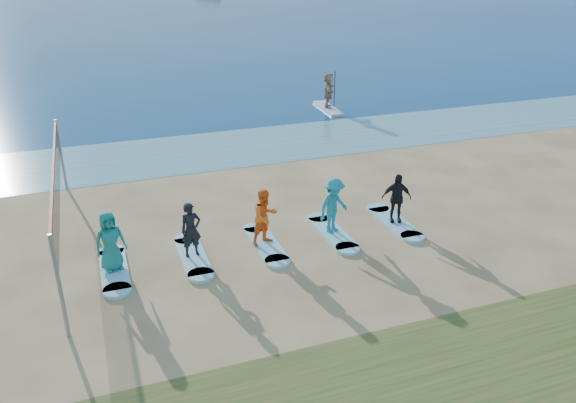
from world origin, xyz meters
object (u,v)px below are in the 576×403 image
object	(u,v)px
surfboard_3	(332,233)
surfboard_4	(394,222)
student_4	(396,198)
student_3	(333,206)
paddleboard	(328,108)
student_1	(191,230)
paddleboarder	(328,90)
volleyball_net	(57,183)
student_2	(265,217)
surfboard_0	(114,270)
student_0	(110,241)
surfboard_1	(193,256)
surfboard_2	(266,244)

from	to	relation	value
surfboard_3	surfboard_4	distance (m)	2.09
student_4	student_3	bearing A→B (deg)	-161.07
paddleboard	student_1	bearing A→B (deg)	-122.91
paddleboard	paddleboarder	distance (m)	0.97
paddleboard	student_1	distance (m)	16.73
volleyball_net	student_4	world-z (taller)	volleyball_net
student_2	student_3	bearing A→B (deg)	-19.41
surfboard_0	student_2	world-z (taller)	student_2
volleyball_net	paddleboard	world-z (taller)	volleyball_net
student_3	paddleboard	bearing A→B (deg)	43.35
student_0	surfboard_4	xyz separation A→B (m)	(8.37, 0.00, -0.86)
student_3	surfboard_0	bearing A→B (deg)	156.48
surfboard_0	surfboard_4	world-z (taller)	same
surfboard_1	student_4	size ratio (longest dim) A/B	1.43
paddleboarder	student_4	distance (m)	13.93
surfboard_1	student_2	xyz separation A→B (m)	(2.09, 0.00, 0.87)
surfboard_2	surfboard_1	bearing A→B (deg)	180.00
paddleboarder	student_0	world-z (taller)	paddleboarder
paddleboarder	surfboard_2	distance (m)	15.59
paddleboard	surfboard_4	size ratio (longest dim) A/B	1.36
paddleboard	student_0	world-z (taller)	student_0
student_2	paddleboard	bearing A→B (deg)	40.36
volleyball_net	surfboard_2	size ratio (longest dim) A/B	4.13
student_1	surfboard_3	bearing A→B (deg)	-9.79
paddleboarder	surfboard_0	bearing A→B (deg)	162.04
student_4	surfboard_0	bearing A→B (deg)	-161.07
student_2	student_4	bearing A→B (deg)	-19.41
volleyball_net	student_0	distance (m)	2.53
volleyball_net	surfboard_1	distance (m)	4.25
surfboard_0	student_0	xyz separation A→B (m)	(0.00, 0.00, 0.86)
surfboard_0	student_1	world-z (taller)	student_1
surfboard_4	student_4	bearing A→B (deg)	0.00
student_1	student_2	distance (m)	2.09
volleyball_net	student_1	xyz separation A→B (m)	(3.25, -2.02, -1.04)
surfboard_0	student_0	size ratio (longest dim) A/B	1.35
surfboard_1	student_1	bearing A→B (deg)	0.00
surfboard_2	surfboard_3	world-z (taller)	same
surfboard_0	surfboard_1	size ratio (longest dim) A/B	1.00
surfboard_1	student_4	world-z (taller)	student_4
student_3	surfboard_4	world-z (taller)	student_3
paddleboarder	surfboard_1	world-z (taller)	paddleboarder
student_3	student_4	size ratio (longest dim) A/B	1.09
volleyball_net	surfboard_3	xyz separation A→B (m)	(7.43, -2.02, -1.86)
student_0	surfboard_3	distance (m)	6.34
paddleboarder	surfboard_2	bearing A→B (deg)	173.61
student_2	surfboard_4	size ratio (longest dim) A/B	0.75
surfboard_0	surfboard_3	world-z (taller)	same
paddleboarder	student_1	distance (m)	16.71
paddleboarder	surfboard_3	distance (m)	14.65
student_0	surfboard_1	size ratio (longest dim) A/B	0.74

